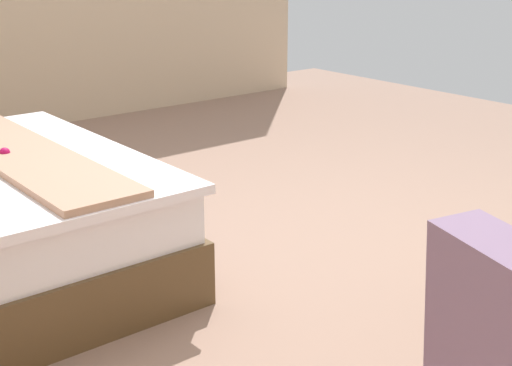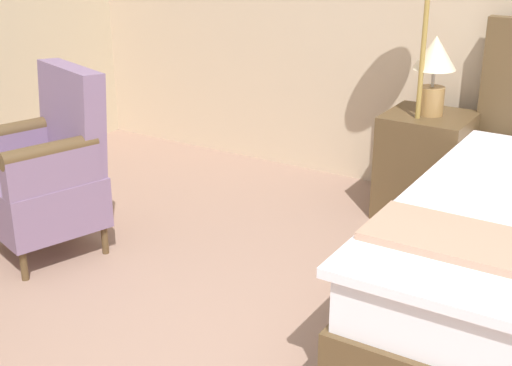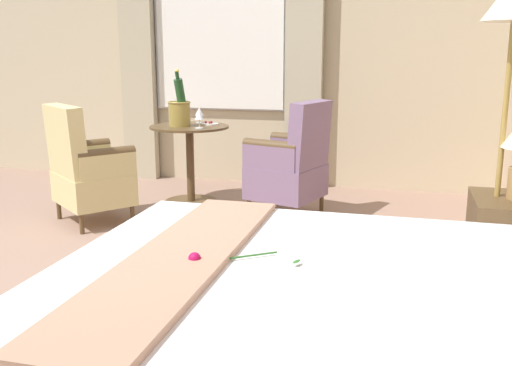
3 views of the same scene
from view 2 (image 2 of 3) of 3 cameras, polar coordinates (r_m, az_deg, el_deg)
nightstand at (r=4.25m, az=13.37°, el=1.38°), size 0.50×0.45×0.61m
bedside_lamp at (r=4.09m, az=14.08°, el=9.20°), size 0.24×0.24×0.44m
armchair_by_window at (r=3.82m, az=-16.34°, el=0.88°), size 0.67×0.68×0.96m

